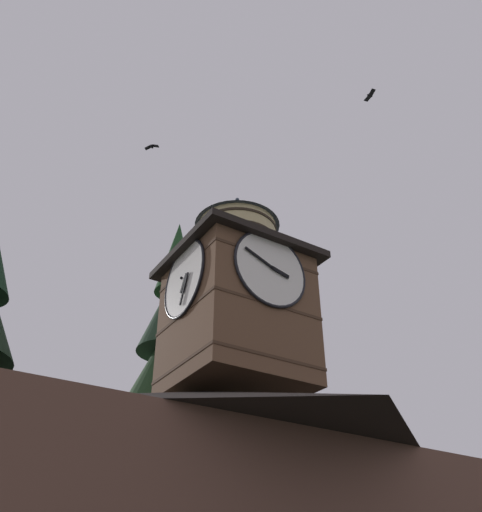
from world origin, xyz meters
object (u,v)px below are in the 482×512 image
Objects in this scene: moon at (225,451)px; flying_bird_high at (152,147)px; clock_tower at (237,298)px; pine_tree_behind at (164,435)px; flying_bird_low at (370,96)px.

moon is 35.57m from flying_bird_high.
pine_tree_behind is (-1.02, -7.39, -2.85)m from clock_tower.
flying_bird_high is at bearing 54.61° from moon.
pine_tree_behind reaches higher than clock_tower.
clock_tower is at bearing 60.02° from moon.
flying_bird_high reaches higher than clock_tower.
moon is at bearing -125.81° from pine_tree_behind.
pine_tree_behind reaches higher than moon.
flying_bird_low is (-4.58, 3.40, 9.61)m from clock_tower.
flying_bird_low reaches higher than clock_tower.
moon is at bearing -119.98° from clock_tower.
clock_tower is 10.72× the size of flying_bird_low.
pine_tree_behind is 16.86m from flying_bird_low.
clock_tower is at bearing -36.57° from flying_bird_low.
flying_bird_high is (4.34, 6.47, 8.95)m from pine_tree_behind.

